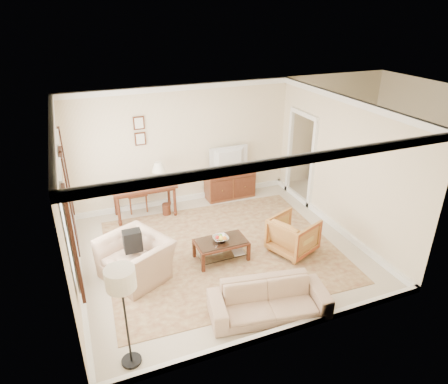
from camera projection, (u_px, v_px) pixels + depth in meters
room_shell at (220, 133)px, 7.07m from camera, size 5.51×5.01×2.91m
annex_bedroom at (364, 181)px, 10.45m from camera, size 3.00×2.70×2.90m
window_front at (69, 225)px, 5.97m from camera, size 0.12×1.56×1.80m
window_rear at (65, 184)px, 7.31m from camera, size 0.12×1.56×1.80m
doorway at (300, 159)px, 9.83m from camera, size 0.10×1.12×2.25m
rug at (221, 250)px, 8.14m from camera, size 4.68×4.07×0.01m
writing_desk at (144, 189)px, 9.18m from camera, size 1.44×0.72×0.79m
desk_chair at (136, 190)px, 9.49m from camera, size 0.46×0.46×1.05m
desk_lamp at (159, 172)px, 9.15m from camera, size 0.32×0.32×0.50m
framed_prints at (140, 131)px, 9.03m from camera, size 0.25×0.04×0.68m
sideboard at (230, 183)px, 10.21m from camera, size 1.24×0.48×0.76m
tv at (230, 152)px, 9.83m from camera, size 0.96×0.55×0.13m
coffee_table at (221, 245)px, 7.72m from camera, size 1.00×0.60×0.42m
fruit_bowl at (221, 238)px, 7.67m from camera, size 0.42×0.42×0.10m
book_a at (210, 250)px, 7.83m from camera, size 0.28×0.07×0.38m
book_b at (232, 252)px, 7.79m from camera, size 0.28×0.06×0.38m
striped_armchair at (293, 233)px, 7.93m from camera, size 1.00×1.03×0.83m
club_armchair at (135, 252)px, 7.16m from camera, size 1.22×1.39×1.02m
backpack at (132, 240)px, 7.07m from camera, size 0.32×0.38×0.40m
sofa at (269, 296)px, 6.31m from camera, size 1.97×0.88×0.74m
floor_lamp at (121, 286)px, 5.04m from camera, size 0.39×0.39×1.59m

